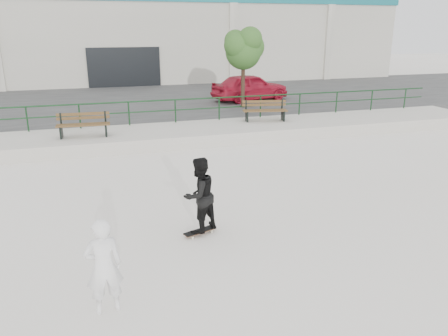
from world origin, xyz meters
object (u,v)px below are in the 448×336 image
object	(u,v)px
bench_left	(83,125)
seated_skater	(104,267)
red_car	(250,87)
skateboard	(200,231)
tree	(244,47)
bench_right	(265,111)
standing_skater	(199,195)

from	to	relation	value
bench_left	seated_skater	size ratio (longest dim) A/B	1.21
red_car	skateboard	distance (m)	16.26
tree	bench_left	bearing A→B (deg)	-151.65
skateboard	tree	bearing A→B (deg)	47.02
bench_right	standing_skater	bearing A→B (deg)	-108.37
bench_right	standing_skater	xyz separation A→B (m)	(-5.32, -9.16, 0.01)
skateboard	seated_skater	distance (m)	3.23
red_car	bench_left	bearing A→B (deg)	112.15
bench_left	bench_right	bearing A→B (deg)	9.02
red_car	seated_skater	world-z (taller)	red_car
bench_right	red_car	world-z (taller)	red_car
bench_left	tree	size ratio (longest dim) A/B	0.49
bench_left	red_car	bearing A→B (deg)	38.38
tree	skateboard	size ratio (longest dim) A/B	5.05
tree	bench_right	bearing A→B (deg)	-94.14
bench_left	red_car	distance (m)	11.11
red_car	standing_skater	bearing A→B (deg)	143.05
bench_left	tree	distance (m)	9.47
red_car	seated_skater	distance (m)	19.22
bench_left	bench_right	world-z (taller)	same
bench_left	tree	world-z (taller)	tree
standing_skater	seated_skater	distance (m)	3.15
seated_skater	bench_left	bearing A→B (deg)	-95.41
bench_right	tree	size ratio (longest dim) A/B	0.50
standing_skater	tree	bearing A→B (deg)	-142.15
seated_skater	tree	bearing A→B (deg)	-124.07
red_car	skateboard	bearing A→B (deg)	143.05
tree	standing_skater	world-z (taller)	tree
bench_left	bench_right	size ratio (longest dim) A/B	0.98
seated_skater	bench_right	bearing A→B (deg)	-130.01
bench_right	seated_skater	size ratio (longest dim) A/B	1.23
red_car	standing_skater	size ratio (longest dim) A/B	2.59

